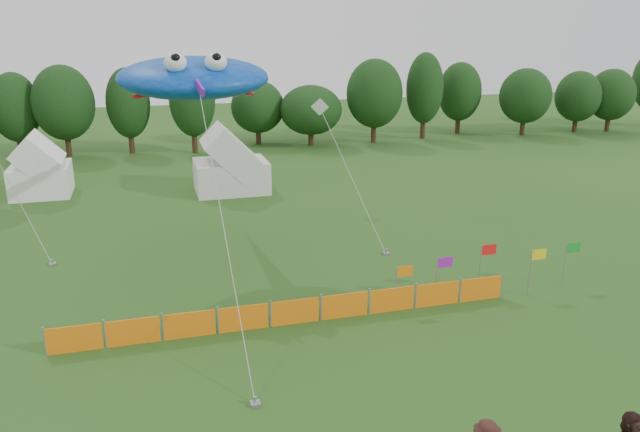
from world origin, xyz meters
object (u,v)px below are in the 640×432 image
object	(u,v)px
barrier_fence	(295,312)
tent_left	(40,170)
tent_right	(231,166)
stingray_kite	(194,77)

from	to	relation	value
barrier_fence	tent_left	bearing A→B (deg)	117.37
barrier_fence	tent_right	bearing A→B (deg)	88.68
tent_right	barrier_fence	xyz separation A→B (m)	(-0.48, -20.67, -1.27)
tent_right	barrier_fence	bearing A→B (deg)	-91.32
barrier_fence	stingray_kite	distance (m)	12.23
tent_right	stingray_kite	world-z (taller)	stingray_kite
stingray_kite	tent_left	bearing A→B (deg)	122.81
tent_left	tent_right	xyz separation A→B (m)	(12.49, -2.54, 0.07)
tent_left	barrier_fence	bearing A→B (deg)	-62.63
tent_left	stingray_kite	distance (m)	18.71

